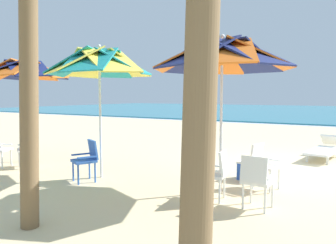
% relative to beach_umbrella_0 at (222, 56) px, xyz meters
% --- Properties ---
extents(ground_plane, '(80.00, 80.00, 0.00)m').
position_rel_beach_umbrella_0_xyz_m(ground_plane, '(0.86, 2.75, -2.50)').
color(ground_plane, beige).
extents(surf_foam, '(80.00, 0.70, 0.01)m').
position_rel_beach_umbrella_0_xyz_m(surf_foam, '(0.86, 14.81, -2.50)').
color(surf_foam, white).
rests_on(surf_foam, ground).
extents(beach_umbrella_0, '(2.57, 2.57, 2.90)m').
position_rel_beach_umbrella_0_xyz_m(beach_umbrella_0, '(0.00, 0.00, 0.00)').
color(beach_umbrella_0, silver).
rests_on(beach_umbrella_0, ground).
extents(plastic_chair_0, '(0.56, 0.54, 0.87)m').
position_rel_beach_umbrella_0_xyz_m(plastic_chair_0, '(0.63, 0.62, -2.00)').
color(plastic_chair_0, white).
rests_on(plastic_chair_0, ground).
extents(plastic_chair_1, '(0.52, 0.50, 0.87)m').
position_rel_beach_umbrella_0_xyz_m(plastic_chair_1, '(0.10, -0.48, -2.00)').
color(plastic_chair_1, white).
rests_on(plastic_chair_1, ground).
extents(plastic_chair_2, '(0.48, 0.50, 0.87)m').
position_rel_beach_umbrella_0_xyz_m(plastic_chair_2, '(0.82, -0.58, -2.00)').
color(plastic_chair_2, white).
rests_on(plastic_chair_2, ground).
extents(beach_umbrella_1, '(2.31, 2.31, 2.88)m').
position_rel_beach_umbrella_0_xyz_m(beach_umbrella_1, '(-2.66, -0.31, -0.03)').
color(beach_umbrella_1, silver).
rests_on(beach_umbrella_1, ground).
extents(plastic_chair_3, '(0.59, 0.61, 0.87)m').
position_rel_beach_umbrella_0_xyz_m(plastic_chair_3, '(-2.68, -0.71, -2.00)').
color(plastic_chair_3, blue).
rests_on(plastic_chair_3, ground).
extents(beach_umbrella_2, '(2.33, 2.33, 2.80)m').
position_rel_beach_umbrella_0_xyz_m(beach_umbrella_2, '(-5.56, -0.06, -0.05)').
color(beach_umbrella_2, silver).
rests_on(beach_umbrella_2, ground).
extents(plastic_chair_5, '(0.61, 0.62, 0.87)m').
position_rel_beach_umbrella_0_xyz_m(plastic_chair_5, '(-4.87, -0.45, -2.00)').
color(plastic_chair_5, white).
rests_on(plastic_chair_5, ground).
extents(sun_lounger_1, '(0.95, 2.22, 0.62)m').
position_rel_beach_umbrella_0_xyz_m(sun_lounger_1, '(1.43, 4.51, -2.22)').
color(sun_lounger_1, white).
rests_on(sun_lounger_1, ground).
extents(cooler_box, '(0.50, 0.34, 0.40)m').
position_rel_beach_umbrella_0_xyz_m(cooler_box, '(0.23, 1.13, -2.30)').
color(cooler_box, blue).
rests_on(cooler_box, ground).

